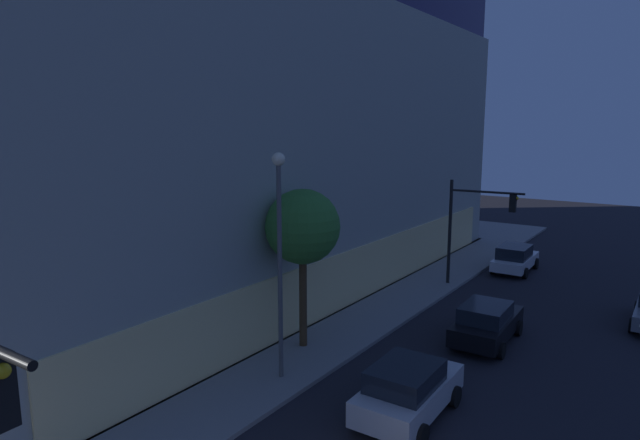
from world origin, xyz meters
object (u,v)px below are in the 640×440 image
at_px(street_lamp_sidewalk, 279,239).
at_px(car_black, 487,322).
at_px(traffic_light_far_corner, 473,218).
at_px(modern_building, 181,124).
at_px(car_white, 515,258).
at_px(sidewalk_tree, 303,228).
at_px(car_silver, 408,389).

distance_m(street_lamp_sidewalk, car_black, 9.72).
distance_m(traffic_light_far_corner, car_black, 8.09).
xyz_separation_m(modern_building, street_lamp_sidewalk, (-8.86, -14.84, -3.83)).
xyz_separation_m(traffic_light_far_corner, car_white, (4.94, -1.02, -3.08)).
bearing_deg(car_white, sidewalk_tree, 167.49).
xyz_separation_m(street_lamp_sidewalk, car_silver, (0.32, -4.64, -4.12)).
relative_size(car_silver, car_white, 0.96).
bearing_deg(car_black, sidewalk_tree, 129.93).
distance_m(modern_building, sidewalk_tree, 15.72).
bearing_deg(car_white, traffic_light_far_corner, 168.37).
height_order(traffic_light_far_corner, car_black, traffic_light_far_corner).
relative_size(street_lamp_sidewalk, car_black, 1.71).
relative_size(traffic_light_far_corner, car_black, 1.27).
bearing_deg(car_silver, car_black, -0.91).
bearing_deg(street_lamp_sidewalk, modern_building, 59.16).
bearing_deg(car_white, modern_building, 120.41).
bearing_deg(modern_building, car_black, -94.31).
bearing_deg(traffic_light_far_corner, sidewalk_tree, 167.12).
distance_m(modern_building, street_lamp_sidewalk, 17.70).
bearing_deg(traffic_light_far_corner, car_black, -155.80).
distance_m(traffic_light_far_corner, car_silver, 14.52).
relative_size(car_black, car_white, 1.01).
distance_m(car_black, car_white, 11.95).
bearing_deg(modern_building, street_lamp_sidewalk, -120.84).
relative_size(sidewalk_tree, car_silver, 1.46).
bearing_deg(car_silver, street_lamp_sidewalk, 93.94).
bearing_deg(sidewalk_tree, car_black, -50.07).
relative_size(modern_building, traffic_light_far_corner, 6.38).
relative_size(street_lamp_sidewalk, sidewalk_tree, 1.24).
height_order(traffic_light_far_corner, car_silver, traffic_light_far_corner).
height_order(modern_building, car_black, modern_building).
xyz_separation_m(sidewalk_tree, car_silver, (-2.27, -5.61, -4.00)).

